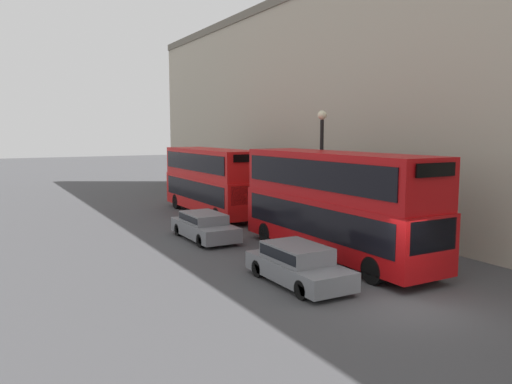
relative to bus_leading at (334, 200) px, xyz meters
The scene contains 6 objects.
ground_plane 6.53m from the bus_leading, 105.33° to the right, with size 200.00×200.00×0.00m, color #424244.
bus_leading is the anchor object (origin of this frame).
bus_second_in_queue 12.65m from the bus_leading, 90.00° to the left, with size 2.59×10.01×4.23m.
car_dark_sedan 4.47m from the bus_leading, 145.44° to the right, with size 1.84×4.46×1.39m.
car_hatchback 7.07m from the bus_leading, 119.75° to the left, with size 1.86×4.61×1.33m.
street_lamp 3.83m from the bus_leading, 62.51° to the left, with size 0.44×0.44×6.34m.
Camera 1 is at (-11.39, -10.70, 5.33)m, focal length 35.00 mm.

